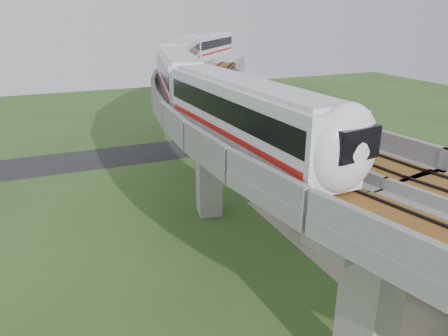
{
  "coord_description": "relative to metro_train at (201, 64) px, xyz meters",
  "views": [
    {
      "loc": [
        -11.81,
        -23.28,
        17.44
      ],
      "look_at": [
        -1.24,
        1.83,
        7.5
      ],
      "focal_mm": 35.0,
      "sensor_mm": 36.0,
      "label": 1
    }
  ],
  "objects": [
    {
      "name": "car_red",
      "position": [
        11.68,
        -17.04,
        -11.71
      ],
      "size": [
        3.29,
        3.12,
        1.11
      ],
      "primitive_type": "imported",
      "rotation": [
        0.0,
        0.0,
        -0.84
      ],
      "color": "maroon",
      "rests_on": "dirt_lot"
    },
    {
      "name": "tree_1",
      "position": [
        5.39,
        -1.67,
        -10.56
      ],
      "size": [
        2.35,
        2.35,
        2.75
      ],
      "color": "#382314",
      "rests_on": "ground"
    },
    {
      "name": "tree_0",
      "position": [
        7.09,
        3.09,
        -10.23
      ],
      "size": [
        2.4,
        2.4,
        3.11
      ],
      "color": "#382314",
      "rests_on": "ground"
    },
    {
      "name": "tree_3",
      "position": [
        4.1,
        -14.96,
        -9.86
      ],
      "size": [
        2.76,
        2.76,
        3.62
      ],
      "color": "#382314",
      "rests_on": "ground"
    },
    {
      "name": "fence",
      "position": [
        6.5,
        -18.39,
        -11.56
      ],
      "size": [
        3.87,
        38.73,
        1.5
      ],
      "color": "#2D382D",
      "rests_on": "ground"
    },
    {
      "name": "tree_2",
      "position": [
        4.95,
        -8.65,
        -10.04
      ],
      "size": [
        2.6,
        2.6,
        3.37
      ],
      "color": "#382314",
      "rests_on": "ground"
    },
    {
      "name": "car_dark",
      "position": [
        9.88,
        -16.36,
        -11.75
      ],
      "size": [
        3.83,
        2.38,
        1.03
      ],
      "primitive_type": "imported",
      "rotation": [
        0.0,
        0.0,
        1.85
      ],
      "color": "black",
      "rests_on": "dirt_lot"
    },
    {
      "name": "metro_train",
      "position": [
        0.0,
        0.0,
        0.0
      ],
      "size": [
        22.28,
        58.27,
        3.64
      ],
      "color": "silver",
      "rests_on": "ground"
    },
    {
      "name": "asphalt_road",
      "position": [
        -3.25,
        11.61,
        -12.29
      ],
      "size": [
        60.0,
        8.0,
        0.03
      ],
      "primitive_type": "cube",
      "color": "#232326",
      "rests_on": "ground"
    },
    {
      "name": "ground",
      "position": [
        -3.25,
        -18.39,
        -12.31
      ],
      "size": [
        160.0,
        160.0,
        0.0
      ],
      "primitive_type": "plane",
      "color": "#314F1F",
      "rests_on": "ground"
    },
    {
      "name": "tree_4",
      "position": [
        4.25,
        -23.28,
        -9.86
      ],
      "size": [
        2.68,
        2.68,
        3.59
      ],
      "color": "#382314",
      "rests_on": "ground"
    },
    {
      "name": "viaduct",
      "position": [
        0.59,
        -18.39,
        -3.26
      ],
      "size": [
        19.58,
        73.98,
        11.4
      ],
      "color": "#99968E",
      "rests_on": "ground"
    },
    {
      "name": "dirt_lot",
      "position": [
        10.75,
        -20.39,
        -12.29
      ],
      "size": [
        18.0,
        26.0,
        0.04
      ],
      "primitive_type": "cube",
      "color": "gray",
      "rests_on": "ground"
    }
  ]
}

